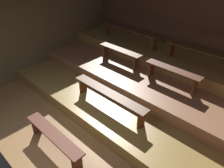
% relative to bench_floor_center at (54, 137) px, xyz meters
% --- Properties ---
extents(ground, '(7.18, 5.73, 0.08)m').
position_rel_bench_floor_center_xyz_m(ground, '(-0.03, 2.03, -0.38)').
color(ground, '#9D7043').
extents(wall_back, '(7.18, 0.06, 2.46)m').
position_rel_bench_floor_center_xyz_m(wall_back, '(-0.03, 4.53, 0.89)').
color(wall_back, brown).
rests_on(wall_back, ground).
extents(wall_left, '(0.06, 5.73, 2.46)m').
position_rel_bench_floor_center_xyz_m(wall_left, '(-3.25, 2.03, 0.89)').
color(wall_left, brown).
rests_on(wall_left, ground).
extents(platform_lower, '(6.38, 3.75, 0.30)m').
position_rel_bench_floor_center_xyz_m(platform_lower, '(-0.03, 2.62, -0.18)').
color(platform_lower, olive).
rests_on(platform_lower, ground).
extents(platform_middle, '(6.38, 2.59, 0.30)m').
position_rel_bench_floor_center_xyz_m(platform_middle, '(-0.03, 3.21, 0.12)').
color(platform_middle, '#986544').
rests_on(platform_middle, platform_lower).
extents(platform_upper, '(6.38, 1.28, 0.30)m').
position_rel_bench_floor_center_xyz_m(platform_upper, '(-0.03, 3.86, 0.43)').
color(platform_upper, '#A17B40').
rests_on(platform_upper, platform_middle).
extents(bench_floor_center, '(1.65, 0.26, 0.43)m').
position_rel_bench_floor_center_xyz_m(bench_floor_center, '(0.00, 0.00, 0.00)').
color(bench_floor_center, brown).
rests_on(bench_floor_center, ground).
extents(bench_lower_center, '(2.11, 0.26, 0.43)m').
position_rel_bench_floor_center_xyz_m(bench_lower_center, '(0.09, 1.45, 0.32)').
color(bench_lower_center, '#55331D').
rests_on(bench_lower_center, platform_lower).
extents(bench_middle_left, '(1.44, 0.26, 0.43)m').
position_rel_bench_floor_center_xyz_m(bench_middle_left, '(-0.89, 2.91, 0.60)').
color(bench_middle_left, brown).
rests_on(bench_middle_left, platform_middle).
extents(bench_middle_right, '(1.44, 0.26, 0.43)m').
position_rel_bench_floor_center_xyz_m(bench_middle_right, '(0.82, 2.91, 0.60)').
color(bench_middle_right, brown).
rests_on(bench_middle_right, platform_middle).
extents(bench_upper_left, '(2.18, 0.26, 0.43)m').
position_rel_bench_floor_center_xyz_m(bench_upper_left, '(-1.29, 3.78, 0.93)').
color(bench_upper_left, brown).
rests_on(bench_upper_left, platform_upper).
extents(bench_upper_right, '(2.18, 0.26, 0.43)m').
position_rel_bench_floor_center_xyz_m(bench_upper_right, '(1.23, 3.78, 0.93)').
color(bench_upper_right, brown).
rests_on(bench_upper_right, platform_upper).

